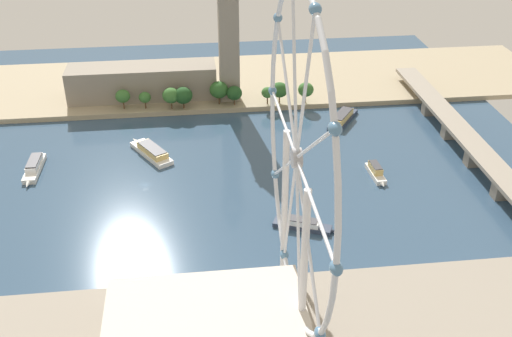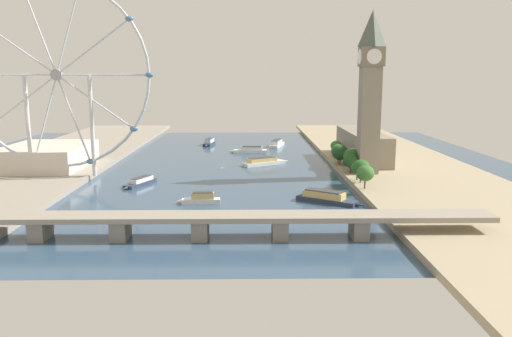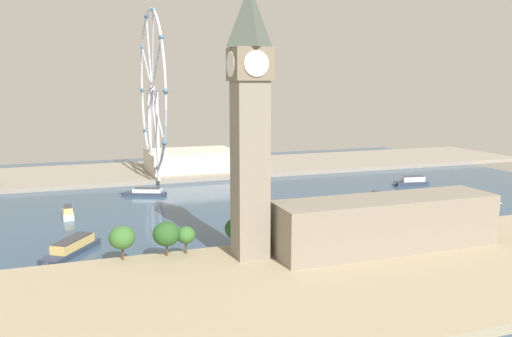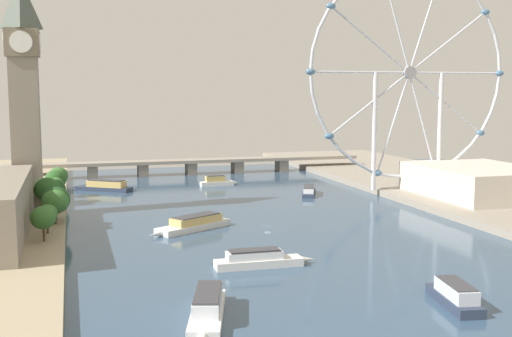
# 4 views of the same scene
# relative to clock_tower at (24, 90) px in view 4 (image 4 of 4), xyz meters

# --- Properties ---
(ground_plane) EXTENTS (412.44, 412.44, 0.00)m
(ground_plane) POSITION_rel_clock_tower_xyz_m (91.13, -48.07, -53.06)
(ground_plane) COLOR #334C66
(clock_tower) EXTENTS (14.34, 14.34, 96.47)m
(clock_tower) POSITION_rel_clock_tower_xyz_m (0.00, 0.00, 0.00)
(clock_tower) COLOR gray
(clock_tower) RESTS_ON riverbank_left
(tree_row_embankment) EXTENTS (14.59, 117.03, 14.14)m
(tree_row_embankment) POSITION_rel_clock_tower_xyz_m (10.22, -8.50, -41.81)
(tree_row_embankment) COLOR #513823
(tree_row_embankment) RESTS_ON riverbank_left
(ferris_wheel) EXTENTS (110.86, 3.20, 112.90)m
(ferris_wheel) POSITION_rel_clock_tower_xyz_m (182.70, 7.19, 8.03)
(ferris_wheel) COLOR silver
(ferris_wheel) RESTS_ON riverbank_right
(riverside_hall) EXTENTS (49.07, 64.38, 14.21)m
(riverside_hall) POSITION_rel_clock_tower_xyz_m (203.91, -23.32, -42.96)
(riverside_hall) COLOR beige
(riverside_hall) RESTS_ON riverbank_right
(river_bridge) EXTENTS (224.44, 12.94, 9.37)m
(river_bridge) POSITION_rel_clock_tower_xyz_m (91.13, 117.50, -46.13)
(river_bridge) COLOR gray
(river_bridge) RESTS_ON ground_plane
(tour_boat_0) EXTENTS (21.97, 5.82, 5.89)m
(tour_boat_0) POSITION_rel_clock_tower_xyz_m (96.07, 63.82, -50.72)
(tour_boat_0) COLOR white
(tour_boat_0) RESTS_ON ground_plane
(tour_boat_1) EXTENTS (9.96, 25.77, 6.07)m
(tour_boat_1) POSITION_rel_clock_tower_xyz_m (108.12, -150.24, -50.51)
(tour_boat_1) COLOR #2D384C
(tour_boat_1) RESTS_ON ground_plane
(tour_boat_2) EXTENTS (34.33, 23.38, 5.48)m
(tour_boat_2) POSITION_rel_clock_tower_xyz_m (62.04, -45.91, -50.77)
(tour_boat_2) COLOR white
(tour_boat_2) RESTS_ON ground_plane
(tour_boat_3) EXTENTS (32.46, 24.01, 5.96)m
(tour_boat_3) POSITION_rel_clock_tower_xyz_m (34.33, 62.30, -50.56)
(tour_boat_3) COLOR #2D384C
(tour_boat_3) RESTS_ON ground_plane
(tour_boat_4) EXTENTS (31.41, 6.93, 5.50)m
(tour_boat_4) POSITION_rel_clock_tower_xyz_m (71.41, -103.23, -50.82)
(tour_boat_4) COLOR white
(tour_boat_4) RESTS_ON ground_plane
(tour_boat_5) EXTENTS (15.20, 28.43, 4.55)m
(tour_boat_5) POSITION_rel_clock_tower_xyz_m (134.52, 20.18, -51.16)
(tour_boat_5) COLOR #2D384C
(tour_boat_5) RESTS_ON ground_plane
(tour_boat_6) EXTENTS (15.02, 34.72, 6.13)m
(tour_boat_6) POSITION_rel_clock_tower_xyz_m (47.26, -142.40, -50.52)
(tour_boat_6) COLOR white
(tour_boat_6) RESTS_ON ground_plane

